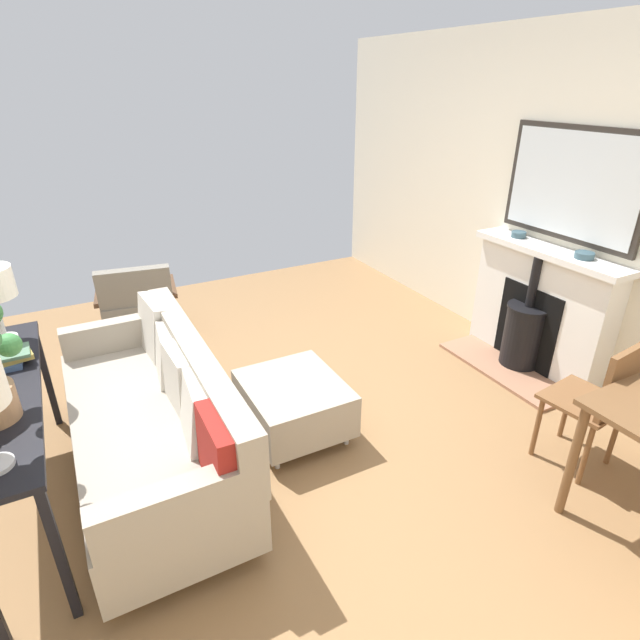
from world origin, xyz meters
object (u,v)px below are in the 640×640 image
Objects in this scene: ottoman at (294,402)px; armchair_accent at (137,296)px; book_stack at (2,359)px; fireplace at (536,314)px; mantel_bowl_near at (519,234)px; sofa at (158,419)px; dining_chair_near_fireplace at (600,397)px; console_table at (7,408)px; mantel_bowl_far at (584,255)px.

armchair_accent reaches higher than ottoman.
fireplace is at bearing 173.47° from book_stack.
sofa is at bearing 3.43° from mantel_bowl_near.
dining_chair_near_fireplace is at bearing 56.52° from fireplace.
ottoman is at bearing 177.80° from console_table.
console_table is 0.31m from book_stack.
console_table is (1.58, -0.06, 0.45)m from ottoman.
book_stack is at bearing -10.61° from mantel_bowl_far.
book_stack is at bearing -12.06° from ottoman.
mantel_bowl_near reaches higher than sofa.
mantel_bowl_near is 0.06× the size of sofa.
mantel_bowl_far is at bearing 96.68° from fireplace.
ottoman is (-0.87, 0.06, -0.13)m from sofa.
mantel_bowl_near is at bearing -177.21° from console_table.
dining_chair_near_fireplace is at bearing 152.24° from sofa.
fireplace is 0.68m from mantel_bowl_near.
dining_chair_near_fireplace is (0.70, 1.06, 0.06)m from fireplace.
dining_chair_near_fireplace reaches higher than armchair_accent.
sofa reaches higher than armchair_accent.
console_table is at bearing 62.84° from armchair_accent.
dining_chair_near_fireplace reaches higher than sofa.
ottoman is 0.90× the size of armchair_accent.
fireplace is 3.76m from book_stack.
ottoman is 1.87m from dining_chair_near_fireplace.
fireplace reaches higher than armchair_accent.
fireplace reaches higher than book_stack.
ottoman is at bearing 175.96° from sofa.
console_table is (3.76, 0.18, -0.36)m from mantel_bowl_near.
dining_chair_near_fireplace is (-2.11, 2.98, 0.06)m from armchair_accent.
ottoman is at bearing -9.56° from mantel_bowl_far.
fireplace reaches higher than console_table.
mantel_bowl_near is 0.15× the size of armchair_accent.
armchair_accent is 2.63× the size of book_stack.
mantel_bowl_far is 0.08× the size of console_table.
mantel_bowl_near reaches higher than console_table.
book_stack is (3.75, -0.09, -0.22)m from mantel_bowl_near.
mantel_bowl_near is 0.17× the size of ottoman.
dining_chair_near_fireplace is (-1.44, 1.15, 0.28)m from ottoman.
console_table is at bearing 2.79° from mantel_bowl_near.
fireplace is 3.02m from sofa.
sofa is at bearing -179.95° from console_table.
mantel_bowl_far is 0.46× the size of book_stack.
dining_chair_near_fireplace is at bearing 62.22° from mantel_bowl_near.
book_stack is (0.71, -0.27, 0.46)m from sofa.
book_stack reaches higher than armchair_accent.
armchair_accent is 1.78m from book_stack.
mantel_bowl_far is at bearing 171.99° from sofa.
mantel_bowl_far is 0.16× the size of dining_chair_near_fireplace.
dining_chair_near_fireplace reaches higher than ottoman.
ottoman is at bearing 6.38° from mantel_bowl_near.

